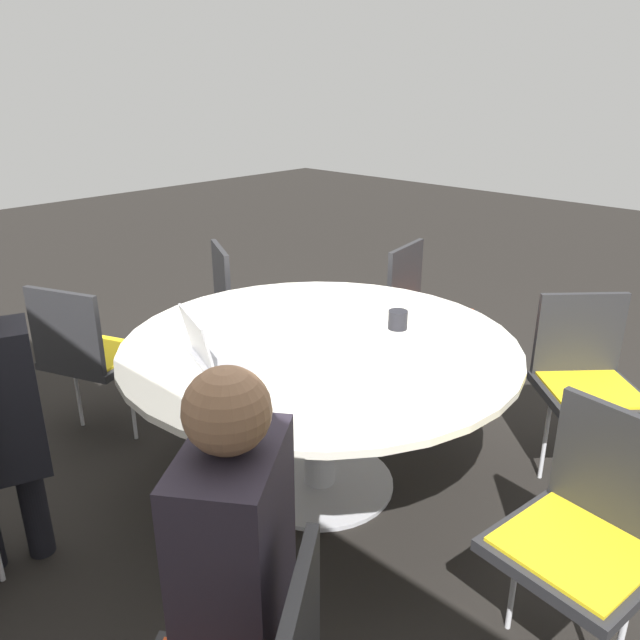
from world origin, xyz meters
The scene contains 10 objects.
ground_plane centered at (0.00, 0.00, 0.00)m, with size 16.00×16.00×0.00m, color black.
conference_table centered at (0.00, 0.00, 0.61)m, with size 1.71×1.71×0.73m.
chair_2 centered at (-1.24, 0.11, 0.52)m, with size 0.50×0.48×0.87m.
chair_3 centered at (-0.81, -0.94, 0.52)m, with size 0.61×0.61×0.87m.
chair_4 centered at (0.28, -1.21, 0.52)m, with size 0.49×0.51×0.87m.
chair_5 centered at (1.13, -0.51, 0.52)m, with size 0.58×0.58×0.87m.
chair_6 centered at (1.13, 0.51, 0.52)m, with size 0.56×0.55×0.87m.
person_1 centered at (-0.72, 1.08, 0.71)m, with size 0.39×0.42×1.22m.
laptop centered at (0.16, 0.45, 0.79)m, with size 0.37×0.32×0.21m.
coffee_cup centered at (-0.15, -0.35, 0.77)m, with size 0.09×0.09×0.09m.
Camera 1 is at (-1.70, 1.80, 1.79)m, focal length 35.00 mm.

